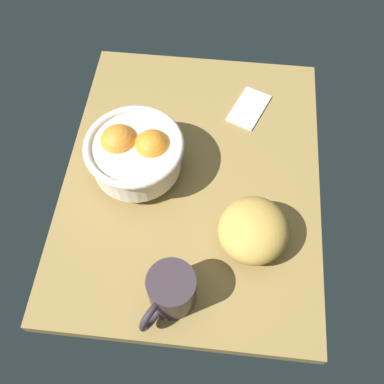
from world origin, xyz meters
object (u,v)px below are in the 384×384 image
Objects in this scene: bread_loaf at (253,230)px; fruit_bowl at (135,153)px; napkin_folded at (249,108)px; mug at (171,291)px.

fruit_bowl is at bearing 61.28° from bread_loaf.
napkin_folded is at bearing 2.99° from bread_loaf.
napkin_folded is (32.05, 1.68, -3.89)cm from bread_loaf.
bread_loaf and mug have the same top height.
bread_loaf is 1.21× the size of napkin_folded.
mug is at bearing -158.24° from fruit_bowl.
bread_loaf is 18.57cm from mug.
mug is (-44.85, 11.77, 3.93)cm from napkin_folded.
fruit_bowl is 27.15cm from bread_loaf.
fruit_bowl is 1.65× the size of mug.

